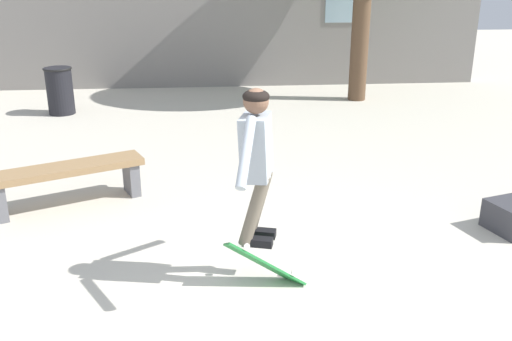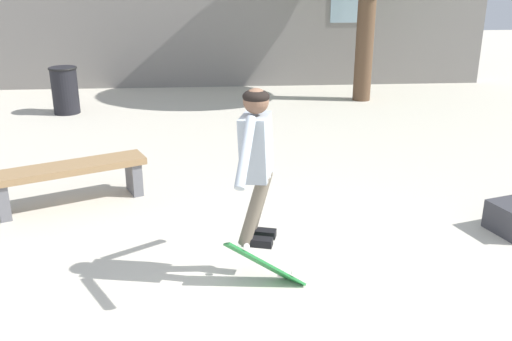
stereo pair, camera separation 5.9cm
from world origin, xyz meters
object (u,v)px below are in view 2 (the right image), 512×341
park_bench (70,175)px  trash_bin (65,89)px  skater (256,154)px  skateboard_flipping (265,264)px

park_bench → trash_bin: (-1.08, 4.38, 0.10)m
skater → skateboard_flipping: (0.07, -0.09, -0.99)m
trash_bin → skater: size_ratio=0.64×
park_bench → skater: size_ratio=1.28×
trash_bin → skateboard_flipping: (3.16, -6.29, -0.27)m
trash_bin → skateboard_flipping: size_ratio=1.20×
park_bench → skater: (2.01, -1.82, 0.82)m
park_bench → trash_bin: size_ratio=2.01×
trash_bin → skateboard_flipping: 7.05m
trash_bin → park_bench: bearing=-76.1°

